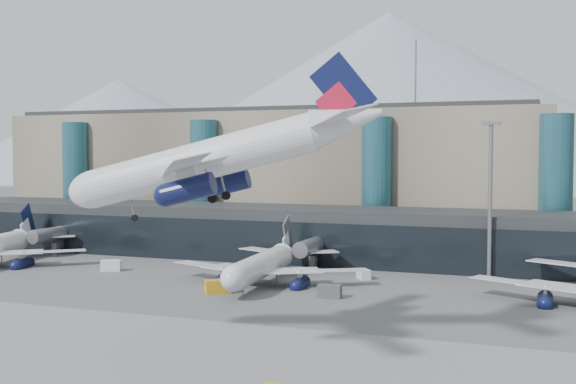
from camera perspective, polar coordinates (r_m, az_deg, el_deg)
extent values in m
plane|color=#515154|center=(85.66, -8.13, -10.72)|extent=(900.00, 900.00, 0.00)
cube|color=slate|center=(73.27, -13.88, -13.13)|extent=(400.00, 40.00, 0.04)
cube|color=black|center=(137.86, 3.43, -3.37)|extent=(170.00, 18.00, 10.00)
cube|color=black|center=(129.54, 2.28, -4.22)|extent=(170.00, 0.40, 8.00)
cylinder|color=slate|center=(153.84, -17.88, -3.14)|extent=(2.80, 14.00, 2.80)
cube|color=slate|center=(154.18, -17.86, -4.25)|extent=(1.20, 1.20, 2.40)
cylinder|color=slate|center=(127.54, 1.99, -4.24)|extent=(2.80, 14.00, 2.80)
cube|color=slate|center=(127.95, 1.99, -5.57)|extent=(1.20, 1.20, 2.40)
cube|color=gray|center=(175.58, -1.34, 1.28)|extent=(130.00, 30.00, 30.00)
cube|color=black|center=(175.80, -1.34, 6.33)|extent=(123.50, 28.00, 1.00)
cylinder|color=#265C6B|center=(183.66, -16.40, 0.92)|extent=(6.40, 6.40, 28.00)
cylinder|color=#265C6B|center=(165.14, -6.62, 0.80)|extent=(6.40, 6.40, 28.00)
cylinder|color=#265C6B|center=(151.29, 7.02, 0.60)|extent=(6.40, 6.40, 28.00)
cylinder|color=#265C6B|center=(147.24, 20.39, 0.37)|extent=(6.40, 6.40, 28.00)
cylinder|color=slate|center=(166.75, 10.05, 9.06)|extent=(0.40, 0.40, 16.00)
cone|color=gray|center=(543.57, -13.21, 4.74)|extent=(320.00, 320.00, 75.00)
cone|color=gray|center=(465.26, 7.95, 7.25)|extent=(400.00, 400.00, 110.00)
cylinder|color=slate|center=(121.75, 15.68, -0.77)|extent=(0.70, 0.70, 25.00)
cube|color=slate|center=(121.61, 15.76, 5.26)|extent=(3.00, 1.20, 0.60)
cylinder|color=silver|center=(72.20, -5.61, 3.77)|extent=(24.06, 7.68, 3.93)
ellipsoid|color=silver|center=(76.47, -14.18, 3.65)|extent=(6.07, 4.76, 3.93)
cone|color=silver|center=(69.38, 6.58, 3.96)|extent=(7.33, 4.97, 3.93)
cube|color=silver|center=(63.60, -6.34, 3.29)|extent=(14.30, 17.27, 0.20)
cylinder|color=#0D133C|center=(65.97, -6.93, 1.54)|extent=(5.03, 2.90, 2.16)
cube|color=silver|center=(64.65, 6.25, 4.21)|extent=(8.03, 9.07, 0.16)
cube|color=silver|center=(79.93, -2.69, 3.24)|extent=(10.16, 17.89, 0.20)
cylinder|color=#0D133C|center=(78.32, -4.00, 1.78)|extent=(5.03, 2.90, 2.16)
cube|color=silver|center=(74.11, 6.88, 4.05)|extent=(6.05, 9.44, 0.16)
cube|color=#0D133C|center=(69.47, 6.88, 6.56)|extent=(5.84, 1.17, 6.93)
cube|color=#B0152F|center=(69.49, 6.03, 5.59)|extent=(3.92, 0.90, 3.79)
cylinder|color=slate|center=(75.03, -11.69, 1.74)|extent=(0.16, 0.16, 3.15)
cylinder|color=black|center=(75.07, -11.68, 0.69)|extent=(0.73, 0.36, 0.70)
cylinder|color=black|center=(69.71, -5.35, 0.57)|extent=(0.94, 0.49, 0.90)
cylinder|color=black|center=(74.24, -4.32, 0.72)|extent=(0.94, 0.49, 0.90)
cone|color=silver|center=(156.83, -19.56, -2.84)|extent=(5.72, 7.89, 4.12)
cube|color=silver|center=(140.36, -18.82, -3.85)|extent=(17.62, 15.87, 0.21)
cylinder|color=#0D133C|center=(140.27, -19.85, -4.74)|extent=(3.40, 5.38, 2.27)
cube|color=silver|center=(154.70, -17.90, -2.81)|extent=(9.25, 8.82, 0.16)
cube|color=silver|center=(159.04, -21.18, -2.71)|extent=(9.83, 5.69, 0.16)
cube|color=#0D133C|center=(156.86, -19.52, -1.62)|extent=(1.73, 6.03, 7.26)
cube|color=silver|center=(156.01, -19.69, -2.11)|extent=(1.27, 4.07, 3.97)
cylinder|color=black|center=(143.01, -21.26, -5.16)|extent=(0.58, 1.00, 0.94)
cylinder|color=silver|center=(113.58, -1.87, -5.11)|extent=(5.52, 23.27, 3.82)
ellipsoid|color=silver|center=(102.80, -3.85, -5.97)|extent=(4.21, 5.62, 3.82)
cone|color=silver|center=(127.60, 0.19, -4.12)|extent=(4.30, 6.85, 3.82)
cube|color=silver|center=(113.02, 2.38, -5.47)|extent=(17.10, 12.93, 0.19)
cylinder|color=#0D133C|center=(112.54, 1.24, -6.51)|extent=(2.44, 4.75, 2.10)
cube|color=silver|center=(126.41, 2.20, -4.11)|extent=(9.00, 7.35, 0.15)
cube|color=silver|center=(117.95, -5.44, -5.13)|extent=(17.38, 11.06, 0.19)
cylinder|color=#0D133C|center=(116.33, -4.76, -6.21)|extent=(2.44, 4.75, 2.10)
cube|color=silver|center=(128.91, -1.79, -3.97)|extent=(9.16, 6.46, 0.15)
cube|color=slate|center=(127.58, 0.23, -2.74)|extent=(0.65, 5.70, 6.72)
cube|color=silver|center=(126.75, 0.11, -3.30)|extent=(0.55, 3.82, 3.68)
cylinder|color=slate|center=(106.42, -3.21, -7.02)|extent=(0.15, 0.15, 3.06)
cylinder|color=black|center=(106.66, -3.21, -7.72)|extent=(0.29, 0.69, 0.68)
cylinder|color=black|center=(114.44, -0.61, -6.98)|extent=(0.40, 0.89, 0.87)
cylinder|color=black|center=(115.81, -2.80, -6.87)|extent=(0.40, 0.89, 0.87)
cube|color=silver|center=(107.08, 18.58, -6.01)|extent=(18.14, 12.51, 0.20)
cylinder|color=#0D133C|center=(106.03, 19.68, -7.23)|extent=(2.24, 4.85, 2.20)
cube|color=silver|center=(120.60, 20.55, -4.53)|extent=(9.56, 7.21, 0.16)
cube|color=silver|center=(129.65, -13.81, -5.66)|extent=(3.79, 3.02, 1.87)
cube|color=#BF8C16|center=(124.66, -3.48, -6.04)|extent=(1.73, 2.57, 1.40)
cube|color=#48484D|center=(102.96, 3.30, -7.84)|extent=(3.42, 1.98, 1.83)
cube|color=silver|center=(118.48, 5.99, -6.48)|extent=(2.86, 3.14, 1.59)
cube|color=#BF8C16|center=(106.41, -5.59, -7.45)|extent=(3.99, 3.69, 1.98)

